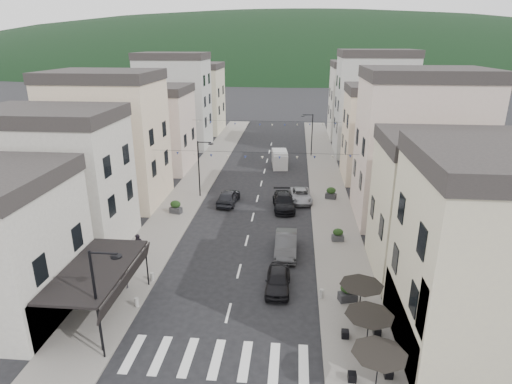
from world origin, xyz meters
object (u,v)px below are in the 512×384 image
(parked_car_b, at_px, (286,244))
(parked_car_c, at_px, (301,195))
(parked_car_e, at_px, (228,197))
(parked_car_a, at_px, (278,280))
(pedestrian_a, at_px, (124,275))
(parked_car_d, at_px, (284,202))
(pedestrian_b, at_px, (138,245))
(delivery_van, at_px, (280,158))

(parked_car_b, distance_m, parked_car_c, 11.68)
(parked_car_b, bearing_deg, parked_car_c, 84.01)
(parked_car_c, bearing_deg, parked_car_e, -174.80)
(parked_car_a, xyz_separation_m, parked_car_c, (1.62, 16.75, -0.05))
(parked_car_b, xyz_separation_m, pedestrian_a, (-10.50, -6.05, 0.26))
(parked_car_d, distance_m, parked_car_e, 5.66)
(parked_car_b, relative_size, parked_car_e, 1.07)
(parked_car_c, relative_size, pedestrian_b, 2.70)
(parked_car_b, height_order, parked_car_d, parked_car_b)
(parked_car_c, xyz_separation_m, delivery_van, (-2.69, 12.66, 0.47))
(pedestrian_a, bearing_deg, parked_car_e, 81.07)
(parked_car_d, xyz_separation_m, parked_car_e, (-5.60, 0.81, 0.03))
(pedestrian_b, bearing_deg, pedestrian_a, -70.09)
(parked_car_c, height_order, parked_car_e, parked_car_e)
(parked_car_a, bearing_deg, parked_car_c, 84.77)
(delivery_van, xyz_separation_m, pedestrian_b, (-9.74, -25.71, -0.14))
(parked_car_a, xyz_separation_m, pedestrian_a, (-10.11, -0.91, 0.36))
(parked_car_a, distance_m, parked_car_d, 14.52)
(parked_car_e, bearing_deg, pedestrian_a, 79.29)
(parked_car_e, height_order, delivery_van, delivery_van)
(delivery_van, relative_size, pedestrian_b, 2.91)
(parked_car_b, height_order, parked_car_c, parked_car_b)
(pedestrian_a, bearing_deg, parked_car_c, 62.75)
(parked_car_d, bearing_deg, parked_car_c, 46.57)
(parked_car_b, relative_size, parked_car_d, 0.95)
(parked_car_c, distance_m, parked_car_e, 7.44)
(delivery_van, height_order, pedestrian_b, delivery_van)
(parked_car_a, height_order, parked_car_d, parked_car_d)
(delivery_van, bearing_deg, parked_car_a, -93.95)
(parked_car_a, relative_size, delivery_van, 0.82)
(parked_car_a, distance_m, pedestrian_a, 10.16)
(parked_car_c, relative_size, pedestrian_a, 2.43)
(parked_car_e, bearing_deg, parked_car_a, 114.88)
(parked_car_c, height_order, delivery_van, delivery_van)
(parked_car_b, xyz_separation_m, parked_car_c, (1.23, 11.61, -0.16))
(parked_car_b, bearing_deg, pedestrian_a, -150.00)
(parked_car_c, xyz_separation_m, parked_car_d, (-1.70, -2.23, 0.10))
(parked_car_a, distance_m, parked_car_e, 16.35)
(parked_car_d, relative_size, pedestrian_b, 3.00)
(parked_car_c, bearing_deg, parked_car_a, -101.35)
(parked_car_d, height_order, parked_car_e, parked_car_e)
(parked_car_a, height_order, pedestrian_b, pedestrian_b)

